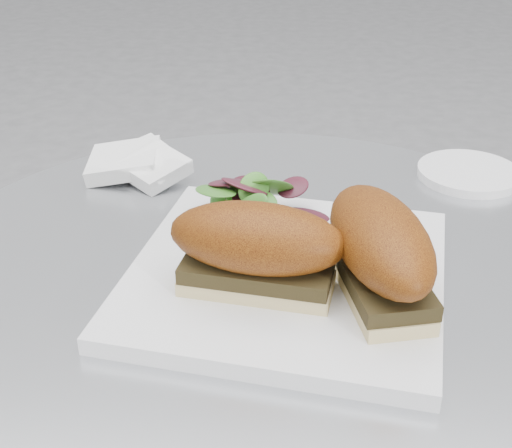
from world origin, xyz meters
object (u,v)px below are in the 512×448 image
(sandwich_right, at_px, (379,248))
(saucer, at_px, (469,173))
(plate, at_px, (286,275))
(sandwich_left, at_px, (257,247))

(sandwich_right, relative_size, saucer, 1.46)
(sandwich_right, height_order, saucer, sandwich_right)
(sandwich_right, distance_m, saucer, 0.30)
(saucer, bearing_deg, plate, -133.24)
(sandwich_right, bearing_deg, plate, -124.34)
(sandwich_right, xyz_separation_m, saucer, (0.14, 0.26, -0.05))
(sandwich_left, xyz_separation_m, saucer, (0.24, 0.27, -0.05))
(sandwich_left, distance_m, saucer, 0.37)
(plate, relative_size, sandwich_left, 1.74)
(sandwich_left, relative_size, sandwich_right, 0.91)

